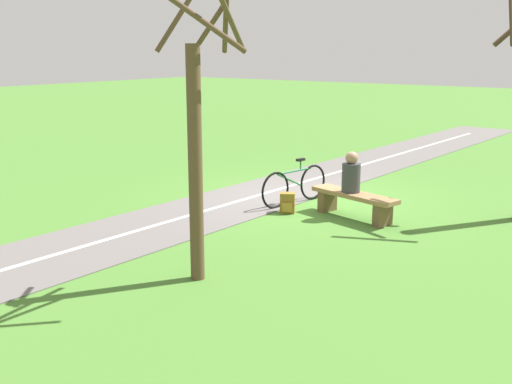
# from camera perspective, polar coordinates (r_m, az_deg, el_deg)

# --- Properties ---
(ground_plane) EXTENTS (80.00, 80.00, 0.00)m
(ground_plane) POSITION_cam_1_polar(r_m,az_deg,el_deg) (12.81, 5.30, -0.68)
(ground_plane) COLOR #477A2D
(paved_path) EXTENTS (3.76, 36.06, 0.02)m
(paved_path) POSITION_cam_1_polar(r_m,az_deg,el_deg) (10.58, -11.95, -3.87)
(paved_path) COLOR #66605E
(paved_path) RESTS_ON ground_plane
(path_centre_line) EXTENTS (1.55, 31.97, 0.00)m
(path_centre_line) POSITION_cam_1_polar(r_m,az_deg,el_deg) (10.57, -11.95, -3.82)
(path_centre_line) COLOR silver
(path_centre_line) RESTS_ON paved_path
(bench) EXTENTS (1.83, 0.83, 0.48)m
(bench) POSITION_cam_1_polar(r_m,az_deg,el_deg) (11.42, 9.08, -0.79)
(bench) COLOR #937047
(bench) RESTS_ON ground_plane
(person_seated) EXTENTS (0.41, 0.41, 0.75)m
(person_seated) POSITION_cam_1_polar(r_m,az_deg,el_deg) (11.38, 8.82, 1.62)
(person_seated) COLOR #38383D
(person_seated) RESTS_ON bench
(bicycle) EXTENTS (0.39, 1.79, 0.91)m
(bicycle) POSITION_cam_1_polar(r_m,az_deg,el_deg) (12.31, 3.60, 0.63)
(bicycle) COLOR black
(bicycle) RESTS_ON ground_plane
(backpack) EXTENTS (0.34, 0.33, 0.39)m
(backpack) POSITION_cam_1_polar(r_m,az_deg,el_deg) (11.68, 2.93, -1.03)
(backpack) COLOR olive
(backpack) RESTS_ON ground_plane
(tree_far_right) EXTENTS (1.46, 1.57, 4.11)m
(tree_far_right) POSITION_cam_1_polar(r_m,az_deg,el_deg) (7.99, -5.45, 4.97)
(tree_far_right) COLOR brown
(tree_far_right) RESTS_ON ground_plane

